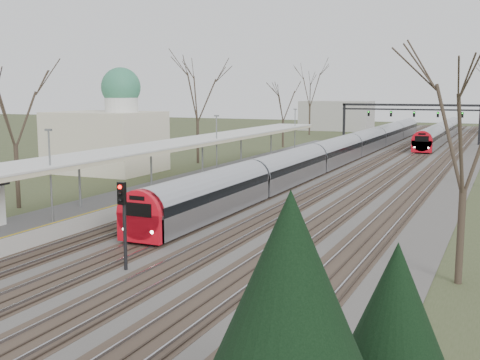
% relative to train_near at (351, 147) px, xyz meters
% --- Properties ---
extents(track_bed, '(24.00, 160.00, 0.22)m').
position_rel_train_near_xyz_m(track_bed, '(2.76, -4.31, -1.42)').
color(track_bed, '#474442').
rests_on(track_bed, ground).
extents(platform, '(3.50, 69.00, 1.00)m').
position_rel_train_near_xyz_m(platform, '(-6.55, -21.81, -0.98)').
color(platform, '#9E9B93').
rests_on(platform, ground).
extents(canopy, '(4.10, 50.00, 3.11)m').
position_rel_train_near_xyz_m(canopy, '(-6.55, -26.32, 2.45)').
color(canopy, slate).
rests_on(canopy, platform).
extents(dome_building, '(10.00, 8.00, 10.30)m').
position_rel_train_near_xyz_m(dome_building, '(-19.21, -21.31, 2.24)').
color(dome_building, beige).
rests_on(dome_building, ground).
extents(signal_gantry, '(21.00, 0.59, 6.08)m').
position_rel_train_near_xyz_m(signal_gantry, '(2.79, 25.68, 3.43)').
color(signal_gantry, black).
rests_on(signal_gantry, ground).
extents(tree_west_near, '(5.00, 5.00, 10.30)m').
position_rel_train_near_xyz_m(tree_west_near, '(-13.50, -39.31, 5.81)').
color(tree_west_near, '#2D231C').
rests_on(tree_west_near, ground).
extents(tree_west_far, '(5.50, 5.50, 11.33)m').
position_rel_train_near_xyz_m(tree_west_far, '(-14.50, -11.31, 6.54)').
color(tree_west_far, '#2D231C').
rests_on(tree_west_far, ground).
extents(tree_east_near, '(4.50, 4.50, 9.27)m').
position_rel_train_near_xyz_m(tree_east_near, '(15.50, -44.31, 5.08)').
color(tree_east_near, '#2D231C').
rests_on(tree_east_near, ground).
extents(train_near, '(2.62, 90.21, 3.05)m').
position_rel_train_near_xyz_m(train_near, '(0.00, 0.00, 0.00)').
color(train_near, '#A3A5AD').
rests_on(train_near, ground).
extents(train_far, '(2.62, 45.21, 3.05)m').
position_rel_train_near_xyz_m(train_far, '(7.00, 30.84, 0.00)').
color(train_far, '#A3A5AD').
rests_on(train_far, ground).
extents(signal_post, '(0.35, 0.45, 4.10)m').
position_rel_train_near_xyz_m(signal_post, '(1.75, -48.58, 1.25)').
color(signal_post, black).
rests_on(signal_post, ground).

